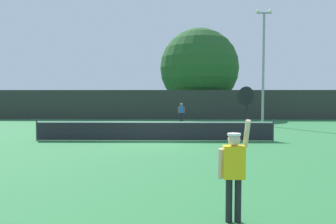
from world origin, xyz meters
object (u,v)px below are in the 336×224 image
tennis_ball (178,140)px  parked_car_near (101,108)px  large_tree (199,68)px  parked_car_mid (134,108)px  player_receiving (181,111)px  player_serving (234,163)px  parked_car_far (218,107)px  light_pole (263,60)px

tennis_ball → parked_car_near: size_ratio=0.02×
large_tree → parked_car_near: bearing=163.8°
parked_car_mid → player_receiving: bearing=-68.9°
player_serving → large_tree: large_tree is taller
player_receiving → large_tree: (2.05, 7.40, 4.17)m
player_receiving → parked_car_near: (-9.16, 10.65, -0.18)m
tennis_ball → parked_car_mid: size_ratio=0.02×
parked_car_near → parked_car_far: 13.88m
parked_car_near → player_receiving: bearing=-57.1°
player_serving → parked_car_mid: (-5.66, 30.89, -0.29)m
tennis_ball → parked_car_near: 23.35m
player_serving → player_receiving: size_ratio=1.55×
parked_car_near → parked_car_mid: (3.96, -1.09, 0.00)m
tennis_ball → parked_car_far: bearing=77.6°
light_pole → parked_car_mid: 17.31m
player_serving → light_pole: 19.45m
player_serving → parked_car_near: (-9.62, 31.98, -0.29)m
player_serving → tennis_ball: (-0.88, 10.34, -1.03)m
large_tree → player_receiving: bearing=-105.5°
player_serving → large_tree: size_ratio=0.26×
player_receiving → parked_car_far: parked_car_far is taller
player_serving → parked_car_near: size_ratio=0.55×
player_serving → light_pole: light_pole is taller
player_receiving → light_pole: light_pole is taller
parked_car_near → parked_car_mid: bearing=-23.2°
parked_car_mid → parked_car_far: same height
light_pole → large_tree: bearing=110.4°
tennis_ball → light_pole: bearing=51.3°
player_serving → parked_car_near: 33.40m
player_serving → parked_car_far: size_ratio=0.56×
light_pole → large_tree: (-3.89, 10.45, 0.30)m
light_pole → parked_car_near: light_pole is taller
large_tree → light_pole: bearing=-69.6°
large_tree → parked_car_near: size_ratio=2.10×
player_serving → parked_car_far: player_serving is taller
parked_car_far → light_pole: bearing=-80.1°
player_receiving → player_serving: bearing=91.2°
parked_car_far → large_tree: bearing=-114.1°
player_serving → player_receiving: bearing=91.2°
player_serving → tennis_ball: player_serving is taller
player_serving → tennis_ball: 10.43m
tennis_ball → parked_car_near: bearing=112.0°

